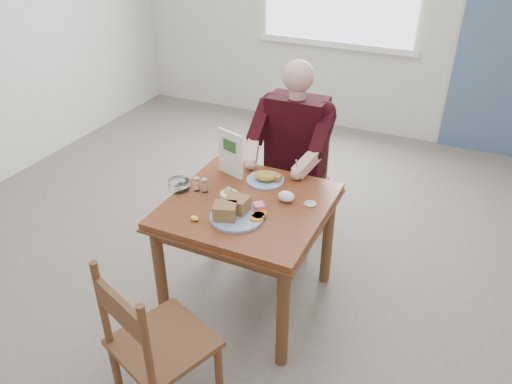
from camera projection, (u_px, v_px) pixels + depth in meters
The scene contains 14 objects.
floor at pixel (249, 298), 3.29m from camera, with size 6.00×6.00×0.00m, color #61574E.
lemon_wedge at pixel (195, 218), 2.74m from camera, with size 0.05×0.03×0.03m, color yellow.
napkin at pixel (286, 196), 2.90m from camera, with size 0.10×0.08×0.06m, color white.
metal_dish at pixel (310, 204), 2.88m from camera, with size 0.07×0.07×0.01m, color silver.
table at pixel (248, 218), 2.96m from camera, with size 0.92×0.92×0.75m.
chair_far at pixel (295, 181), 3.66m from camera, with size 0.42×0.42×0.95m.
chair_near at pixel (155, 346), 2.33m from camera, with size 0.54×0.54×0.95m.
diner at pixel (293, 145), 3.42m from camera, with size 0.53×0.56×1.39m.
near_plate at pixel (235, 211), 2.75m from camera, with size 0.35×0.35×0.10m.
far_plate at pixel (266, 178), 3.10m from camera, with size 0.24×0.24×0.06m.
caddy at pixel (229, 197), 2.90m from camera, with size 0.13×0.13×0.08m.
shakers at pixel (201, 185), 2.99m from camera, with size 0.09×0.05×0.09m.
creamer at pixel (179, 185), 3.02m from camera, with size 0.14×0.14×0.06m.
menu at pixel (230, 153), 3.11m from camera, with size 0.20×0.08×0.30m.
Camera 1 is at (1.08, -2.21, 2.30)m, focal length 35.00 mm.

